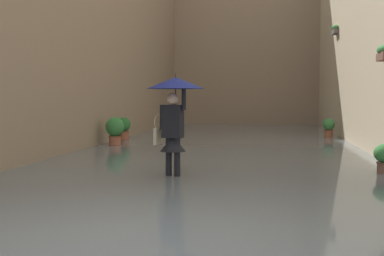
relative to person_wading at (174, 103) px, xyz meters
The scene contains 7 objects.
ground_plane 6.99m from the person_wading, 93.60° to the right, with size 60.00×60.00×0.00m, color gray.
flood_water 6.98m from the person_wading, 93.60° to the right, with size 8.89×27.89×0.11m, color slate.
building_facade_far 19.06m from the person_wading, 91.32° to the right, with size 11.69×1.80×10.70m, color gray.
person_wading is the anchor object (origin of this frame).
potted_plant_near_right 8.20m from the person_wading, 65.63° to the right, with size 0.47×0.47×0.91m.
potted_plant_far_left 10.55m from the person_wading, 112.65° to the right, with size 0.45×0.45×0.83m.
potted_plant_mid_right 6.46m from the person_wading, 61.15° to the right, with size 0.60×0.60×1.00m.
Camera 1 is at (-1.37, 4.69, 1.61)m, focal length 44.00 mm.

